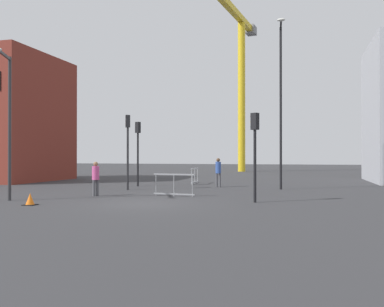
{
  "coord_description": "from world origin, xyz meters",
  "views": [
    {
      "loc": [
        6.17,
        -15.75,
        1.94
      ],
      "look_at": [
        0.0,
        7.51,
        2.08
      ],
      "focal_mm": 38.75,
      "sensor_mm": 36.0,
      "label": 1
    }
  ],
  "objects_px": {
    "construction_crane": "(241,67)",
    "traffic_light_crosswalk": "(255,142)",
    "traffic_cone_by_barrier": "(30,200)",
    "streetlamp_tall": "(281,95)",
    "pedestrian_waiting": "(96,176)",
    "traffic_light_far": "(138,143)",
    "traffic_light_median": "(128,140)",
    "pedestrian_walking": "(218,170)",
    "streetlamp_short": "(8,113)"
  },
  "relations": [
    {
      "from": "construction_crane",
      "to": "pedestrian_walking",
      "type": "xyz_separation_m",
      "value": [
        2.2,
        -25.45,
        -11.84
      ]
    },
    {
      "from": "construction_crane",
      "to": "streetlamp_short",
      "type": "bearing_deg",
      "value": -97.91
    },
    {
      "from": "pedestrian_walking",
      "to": "streetlamp_tall",
      "type": "bearing_deg",
      "value": -15.12
    },
    {
      "from": "traffic_light_median",
      "to": "traffic_cone_by_barrier",
      "type": "bearing_deg",
      "value": -95.44
    },
    {
      "from": "streetlamp_tall",
      "to": "pedestrian_walking",
      "type": "bearing_deg",
      "value": 164.88
    },
    {
      "from": "streetlamp_short",
      "to": "traffic_light_crosswalk",
      "type": "xyz_separation_m",
      "value": [
        10.29,
        2.24,
        -1.26
      ]
    },
    {
      "from": "traffic_light_median",
      "to": "pedestrian_walking",
      "type": "xyz_separation_m",
      "value": [
        4.57,
        3.44,
        -1.79
      ]
    },
    {
      "from": "streetlamp_tall",
      "to": "streetlamp_short",
      "type": "bearing_deg",
      "value": -140.3
    },
    {
      "from": "construction_crane",
      "to": "traffic_light_crosswalk",
      "type": "bearing_deg",
      "value": -80.93
    },
    {
      "from": "traffic_light_crosswalk",
      "to": "pedestrian_walking",
      "type": "relative_size",
      "value": 2.07
    },
    {
      "from": "traffic_light_far",
      "to": "construction_crane",
      "type": "bearing_deg",
      "value": 83.7
    },
    {
      "from": "construction_crane",
      "to": "pedestrian_waiting",
      "type": "bearing_deg",
      "value": -94.19
    },
    {
      "from": "pedestrian_walking",
      "to": "traffic_light_crosswalk",
      "type": "bearing_deg",
      "value": -68.51
    },
    {
      "from": "pedestrian_walking",
      "to": "pedestrian_waiting",
      "type": "height_order",
      "value": "pedestrian_walking"
    },
    {
      "from": "streetlamp_tall",
      "to": "traffic_light_far",
      "type": "height_order",
      "value": "streetlamp_tall"
    },
    {
      "from": "streetlamp_tall",
      "to": "pedestrian_walking",
      "type": "height_order",
      "value": "streetlamp_tall"
    },
    {
      "from": "streetlamp_tall",
      "to": "pedestrian_waiting",
      "type": "bearing_deg",
      "value": -144.0
    },
    {
      "from": "traffic_cone_by_barrier",
      "to": "streetlamp_short",
      "type": "bearing_deg",
      "value": 151.58
    },
    {
      "from": "pedestrian_walking",
      "to": "pedestrian_waiting",
      "type": "xyz_separation_m",
      "value": [
        -4.59,
        -7.19,
        -0.09
      ]
    },
    {
      "from": "traffic_light_far",
      "to": "streetlamp_tall",
      "type": "bearing_deg",
      "value": -2.37
    },
    {
      "from": "streetlamp_short",
      "to": "traffic_light_crosswalk",
      "type": "height_order",
      "value": "streetlamp_short"
    },
    {
      "from": "construction_crane",
      "to": "traffic_light_crosswalk",
      "type": "height_order",
      "value": "construction_crane"
    },
    {
      "from": "streetlamp_tall",
      "to": "traffic_light_far",
      "type": "xyz_separation_m",
      "value": [
        -8.96,
        0.37,
        -2.66
      ]
    },
    {
      "from": "pedestrian_walking",
      "to": "streetlamp_short",
      "type": "bearing_deg",
      "value": -125.07
    },
    {
      "from": "streetlamp_tall",
      "to": "traffic_cone_by_barrier",
      "type": "distance_m",
      "value": 14.63
    },
    {
      "from": "streetlamp_tall",
      "to": "traffic_cone_by_barrier",
      "type": "xyz_separation_m",
      "value": [
        -9.17,
        -10.15,
        -5.2
      ]
    },
    {
      "from": "construction_crane",
      "to": "pedestrian_walking",
      "type": "bearing_deg",
      "value": -85.05
    },
    {
      "from": "construction_crane",
      "to": "traffic_cone_by_barrier",
      "type": "xyz_separation_m",
      "value": [
        -3.1,
        -36.65,
        -12.68
      ]
    },
    {
      "from": "streetlamp_tall",
      "to": "traffic_cone_by_barrier",
      "type": "height_order",
      "value": "streetlamp_tall"
    },
    {
      "from": "pedestrian_waiting",
      "to": "traffic_cone_by_barrier",
      "type": "distance_m",
      "value": 4.13
    },
    {
      "from": "traffic_light_median",
      "to": "traffic_light_far",
      "type": "height_order",
      "value": "traffic_light_median"
    },
    {
      "from": "traffic_light_far",
      "to": "streetlamp_short",
      "type": "bearing_deg",
      "value": -102.24
    },
    {
      "from": "traffic_light_crosswalk",
      "to": "traffic_cone_by_barrier",
      "type": "height_order",
      "value": "traffic_light_crosswalk"
    },
    {
      "from": "traffic_light_far",
      "to": "pedestrian_waiting",
      "type": "height_order",
      "value": "traffic_light_far"
    },
    {
      "from": "streetlamp_tall",
      "to": "streetlamp_short",
      "type": "relative_size",
      "value": 1.5
    },
    {
      "from": "traffic_light_crosswalk",
      "to": "traffic_light_far",
      "type": "bearing_deg",
      "value": 138.47
    },
    {
      "from": "streetlamp_short",
      "to": "construction_crane",
      "type": "bearing_deg",
      "value": 82.09
    },
    {
      "from": "traffic_light_median",
      "to": "traffic_light_far",
      "type": "bearing_deg",
      "value": 100.68
    },
    {
      "from": "streetlamp_tall",
      "to": "pedestrian_waiting",
      "type": "xyz_separation_m",
      "value": [
        -8.46,
        -6.15,
        -4.45
      ]
    },
    {
      "from": "streetlamp_tall",
      "to": "construction_crane",
      "type": "bearing_deg",
      "value": 102.9
    },
    {
      "from": "construction_crane",
      "to": "traffic_cone_by_barrier",
      "type": "bearing_deg",
      "value": -94.84
    },
    {
      "from": "traffic_light_far",
      "to": "pedestrian_walking",
      "type": "relative_size",
      "value": 2.28
    },
    {
      "from": "pedestrian_walking",
      "to": "traffic_cone_by_barrier",
      "type": "bearing_deg",
      "value": -115.37
    },
    {
      "from": "construction_crane",
      "to": "traffic_light_median",
      "type": "relative_size",
      "value": 4.53
    },
    {
      "from": "streetlamp_tall",
      "to": "traffic_light_crosswalk",
      "type": "bearing_deg",
      "value": -96.07
    },
    {
      "from": "construction_crane",
      "to": "pedestrian_walking",
      "type": "distance_m",
      "value": 28.16
    },
    {
      "from": "streetlamp_short",
      "to": "traffic_light_crosswalk",
      "type": "bearing_deg",
      "value": 12.28
    },
    {
      "from": "pedestrian_waiting",
      "to": "traffic_light_median",
      "type": "bearing_deg",
      "value": 89.65
    },
    {
      "from": "construction_crane",
      "to": "traffic_cone_by_barrier",
      "type": "height_order",
      "value": "construction_crane"
    },
    {
      "from": "pedestrian_waiting",
      "to": "pedestrian_walking",
      "type": "bearing_deg",
      "value": 57.44
    }
  ]
}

